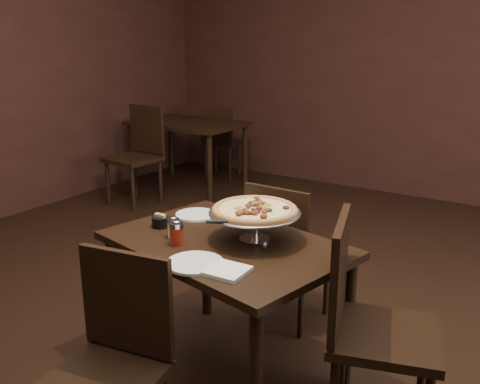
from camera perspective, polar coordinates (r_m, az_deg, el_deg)
The scene contains 16 objects.
room at distance 2.38m, azimuth -0.16°, elevation 11.37°, with size 6.04×7.04×2.84m.
dining_table at distance 2.54m, azimuth -1.57°, elevation -7.17°, with size 1.23×0.94×0.69m.
background_table at distance 5.79m, azimuth -5.59°, elevation 6.54°, with size 1.16×0.77×0.73m.
pizza_stand at distance 2.47m, azimuth 1.58°, elevation -1.97°, with size 0.43×0.43×0.18m.
parmesan_shaker at distance 2.55m, azimuth -7.09°, elevation -3.79°, with size 0.06×0.06×0.11m.
pepper_flake_shaker at distance 2.47m, azimuth -6.78°, elevation -4.36°, with size 0.07×0.07×0.12m.
packet_caddy at distance 2.71m, azimuth -8.48°, elevation -3.12°, with size 0.09×0.09×0.07m.
napkin_stack at distance 2.18m, azimuth -1.37°, elevation -8.42°, with size 0.16×0.16×0.02m, color white.
plate_left at distance 2.86m, azimuth -4.72°, elevation -2.42°, with size 0.22×0.22×0.01m, color white.
plate_near at distance 2.27m, azimuth -4.83°, elevation -7.55°, with size 0.24×0.24×0.01m, color white.
serving_spatula at distance 2.33m, azimuth -2.28°, elevation -3.27°, with size 0.15×0.15×0.02m.
chair_far at distance 3.02m, azimuth 4.86°, elevation -6.06°, with size 0.40×0.40×0.84m.
chair_near at distance 2.13m, azimuth -13.50°, elevation -16.81°, with size 0.45×0.45×0.84m.
chair_side at distance 2.28m, azimuth 13.40°, elevation -13.10°, with size 0.54×0.54×0.92m.
bg_chair_far at distance 6.26m, azimuth -2.14°, elevation 5.70°, with size 0.46×0.46×0.83m.
bg_chair_near at distance 5.34m, azimuth -10.78°, elevation 4.31°, with size 0.48×0.48×0.95m.
Camera 1 is at (1.36, -1.97, 1.61)m, focal length 40.00 mm.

